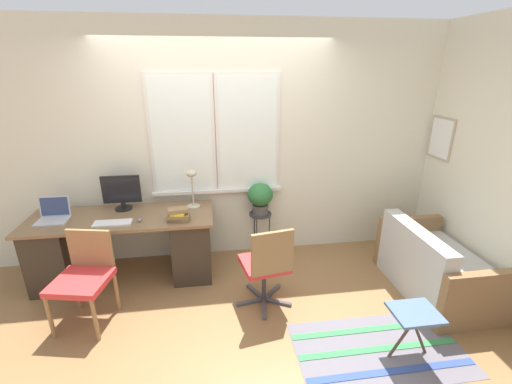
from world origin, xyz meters
The scene contains 17 objects.
ground_plane centered at (0.00, 0.00, 0.00)m, with size 14.00×14.00×0.00m, color olive.
wall_back_with_window centered at (0.00, 0.77, 1.35)m, with size 9.00×0.12×2.70m.
wall_right_with_picture centered at (2.61, 0.00, 1.35)m, with size 0.08×9.00×2.70m.
desk centered at (-1.07, 0.35, 0.39)m, with size 1.91×0.70×0.73m.
laptop centered at (-1.72, 0.34, 0.78)m, with size 0.30×0.24×0.23m.
monitor centered at (-1.08, 0.55, 0.93)m, with size 0.40×0.18×0.38m.
keyboard centered at (-1.11, 0.17, 0.74)m, with size 0.37×0.15×0.02m.
mouse centered at (-0.85, 0.19, 0.75)m, with size 0.04×0.06×0.03m.
desk_lamp centered at (-0.32, 0.51, 1.04)m, with size 0.14×0.14×0.43m.
book_stack centered at (-0.46, 0.15, 0.80)m, with size 0.23×0.16×0.14m.
desk_chair_wooden centered at (-1.28, -0.31, 0.47)m, with size 0.53×0.54×0.83m.
office_chair_swivel centered at (0.37, -0.36, 0.46)m, with size 0.55×0.55×0.87m.
couch_loveseat centered at (2.12, -0.37, 0.26)m, with size 0.74×1.22×0.72m.
plant_stand centered at (0.46, 0.62, 0.49)m, with size 0.27×0.27×0.55m.
potted_plant centered at (0.46, 0.62, 0.77)m, with size 0.30×0.30×0.37m.
floor_rug_striped centered at (1.20, -1.05, 0.00)m, with size 1.39×0.78×0.01m.
folding_stool centered at (1.40, -1.14, 0.38)m, with size 0.36×0.30×0.43m.
Camera 1 is at (-0.12, -3.10, 2.22)m, focal length 24.00 mm.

